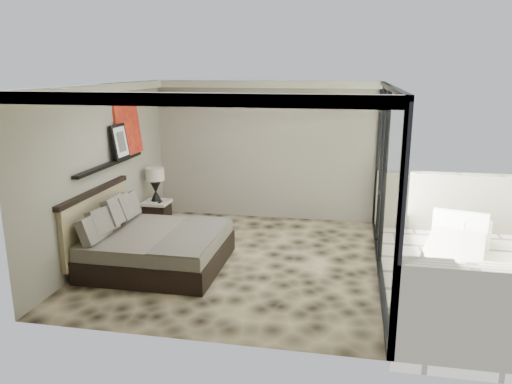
% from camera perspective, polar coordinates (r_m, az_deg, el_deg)
% --- Properties ---
extents(floor, '(5.00, 5.00, 0.00)m').
position_cam_1_polar(floor, '(8.20, -2.07, -7.80)').
color(floor, black).
rests_on(floor, ground).
extents(ceiling, '(4.50, 5.00, 0.02)m').
position_cam_1_polar(ceiling, '(7.62, -2.25, 12.07)').
color(ceiling, silver).
rests_on(ceiling, back_wall).
extents(back_wall, '(4.50, 0.02, 2.80)m').
position_cam_1_polar(back_wall, '(10.19, 1.03, 4.72)').
color(back_wall, gray).
rests_on(back_wall, floor).
extents(left_wall, '(0.02, 5.00, 2.80)m').
position_cam_1_polar(left_wall, '(8.58, -16.91, 2.33)').
color(left_wall, gray).
rests_on(left_wall, floor).
extents(glass_wall, '(0.08, 5.00, 2.80)m').
position_cam_1_polar(glass_wall, '(7.61, 14.58, 1.06)').
color(glass_wall, white).
rests_on(glass_wall, floor).
extents(terrace_slab, '(3.00, 5.00, 0.12)m').
position_cam_1_polar(terrace_slab, '(8.29, 24.47, -9.34)').
color(terrace_slab, beige).
rests_on(terrace_slab, ground).
extents(picture_ledge, '(0.12, 2.20, 0.05)m').
position_cam_1_polar(picture_ledge, '(8.62, -16.30, 3.11)').
color(picture_ledge, black).
rests_on(picture_ledge, left_wall).
extents(bed, '(2.07, 2.00, 1.14)m').
position_cam_1_polar(bed, '(8.05, -11.82, -5.95)').
color(bed, black).
rests_on(bed, floor).
extents(nightstand, '(0.60, 0.60, 0.48)m').
position_cam_1_polar(nightstand, '(10.00, -11.21, -2.55)').
color(nightstand, black).
rests_on(nightstand, floor).
extents(table_lamp, '(0.36, 0.36, 0.65)m').
position_cam_1_polar(table_lamp, '(9.85, -11.44, 1.37)').
color(table_lamp, black).
rests_on(table_lamp, nightstand).
extents(abstract_canvas, '(0.13, 0.90, 0.90)m').
position_cam_1_polar(abstract_canvas, '(9.24, -14.40, 6.92)').
color(abstract_canvas, '#AA2A0E').
rests_on(abstract_canvas, picture_ledge).
extents(framed_print, '(0.11, 0.50, 0.60)m').
position_cam_1_polar(framed_print, '(8.83, -15.27, 5.57)').
color(framed_print, black).
rests_on(framed_print, picture_ledge).
extents(ottoman, '(0.67, 0.67, 0.53)m').
position_cam_1_polar(ottoman, '(9.47, 23.07, -4.23)').
color(ottoman, white).
rests_on(ottoman, terrace_slab).
extents(lounger, '(1.31, 1.95, 0.70)m').
position_cam_1_polar(lounger, '(8.49, 21.74, -6.50)').
color(lounger, white).
rests_on(lounger, terrace_slab).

